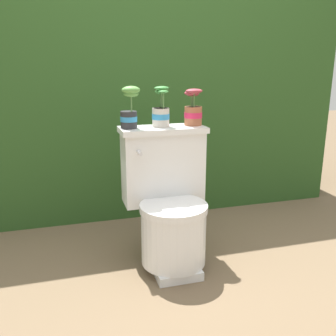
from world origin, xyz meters
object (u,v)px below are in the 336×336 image
Objects in this scene: potted_plant_middle at (193,110)px; potted_plant_left at (129,111)px; potted_plant_midleft at (161,113)px; toilet at (168,202)px.

potted_plant_left is at bearing -177.13° from potted_plant_middle.
potted_plant_midleft is at bearing 5.96° from potted_plant_left.
potted_plant_midleft is at bearing 179.92° from potted_plant_middle.
toilet is at bearing -87.83° from potted_plant_midleft.
potted_plant_midleft is 1.07× the size of potted_plant_middle.
toilet is 3.35× the size of potted_plant_left.
toilet is 0.49m from potted_plant_midleft.
potted_plant_midleft is (-0.00, 0.13, 0.47)m from toilet.
potted_plant_midleft reaches higher than toilet.
potted_plant_midleft is at bearing 92.17° from toilet.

